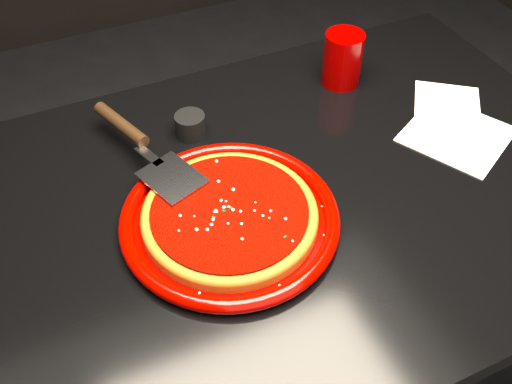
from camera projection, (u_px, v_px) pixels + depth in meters
table at (278, 311)px, 1.24m from camera, size 1.20×0.80×0.75m
plate at (230, 218)px, 0.91m from camera, size 0.43×0.43×0.03m
pizza_crust at (230, 217)px, 0.91m from camera, size 0.34×0.34×0.01m
pizza_crust_rim at (230, 214)px, 0.91m from camera, size 0.34×0.34×0.02m
pizza_sauce at (230, 212)px, 0.90m from camera, size 0.30×0.30×0.01m
parmesan_dusting at (229, 209)px, 0.90m from camera, size 0.24×0.24×0.01m
basil_flecks at (229, 209)px, 0.90m from camera, size 0.22×0.22×0.00m
pizza_server at (145, 146)px, 0.99m from camera, size 0.21×0.36×0.03m
cup at (343, 59)px, 1.16m from camera, size 0.10×0.10×0.11m
napkin_a at (457, 135)px, 1.08m from camera, size 0.24×0.24×0.00m
napkin_b at (447, 104)px, 1.14m from camera, size 0.18×0.18×0.00m
ramekin at (190, 125)px, 1.06m from camera, size 0.07×0.07×0.04m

